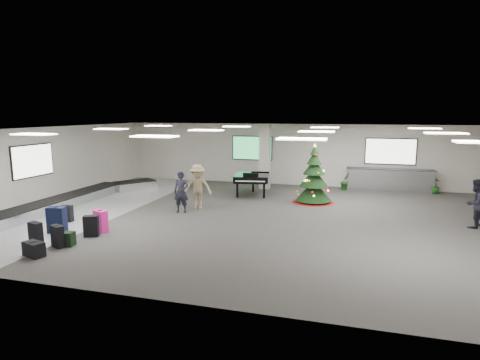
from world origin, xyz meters
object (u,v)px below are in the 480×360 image
(potted_plant_left, at_px, (345,181))
(traveler_a, at_px, (181,192))
(traveler_b, at_px, (198,187))
(baggage_carousel, at_px, (75,199))
(potted_plant_right, at_px, (435,185))
(christmas_tree, at_px, (314,182))
(traveler_bench, at_px, (475,204))
(pink_suitcase, at_px, (101,221))
(service_counter, at_px, (389,180))
(grand_piano, at_px, (252,178))

(potted_plant_left, bearing_deg, traveler_a, -132.91)
(traveler_a, height_order, traveler_b, traveler_b)
(baggage_carousel, relative_size, potted_plant_left, 11.20)
(potted_plant_right, bearing_deg, christmas_tree, -147.09)
(traveler_a, height_order, potted_plant_right, traveler_a)
(baggage_carousel, xyz_separation_m, traveler_bench, (15.03, 0.69, 0.60))
(christmas_tree, height_order, traveler_bench, christmas_tree)
(pink_suitcase, bearing_deg, potted_plant_right, 60.54)
(baggage_carousel, relative_size, traveler_bench, 5.94)
(christmas_tree, xyz_separation_m, potted_plant_right, (5.33, 3.45, -0.47))
(traveler_a, xyz_separation_m, traveler_bench, (10.20, 0.73, 0.02))
(christmas_tree, relative_size, potted_plant_left, 2.93)
(traveler_b, bearing_deg, baggage_carousel, 178.11)
(traveler_a, bearing_deg, traveler_bench, -2.68)
(potted_plant_left, bearing_deg, service_counter, 10.93)
(christmas_tree, bearing_deg, grand_piano, 164.99)
(traveler_bench, relative_size, potted_plant_left, 1.89)
(service_counter, xyz_separation_m, traveler_b, (-7.61, -6.07, 0.34))
(service_counter, xyz_separation_m, christmas_tree, (-3.32, -3.64, 0.32))
(pink_suitcase, height_order, traveler_bench, traveler_bench)
(traveler_b, xyz_separation_m, potted_plant_right, (9.63, 5.89, -0.49))
(pink_suitcase, bearing_deg, traveler_a, 85.42)
(pink_suitcase, xyz_separation_m, christmas_tree, (6.12, 6.21, 0.52))
(traveler_a, distance_m, traveler_b, 0.81)
(traveler_a, bearing_deg, service_counter, 33.48)
(service_counter, xyz_separation_m, grand_piano, (-6.21, -2.86, 0.26))
(christmas_tree, distance_m, traveler_b, 4.94)
(potted_plant_left, bearing_deg, potted_plant_right, 3.02)
(service_counter, relative_size, grand_piano, 1.84)
(traveler_b, height_order, potted_plant_right, traveler_b)
(service_counter, relative_size, traveler_b, 2.28)
(baggage_carousel, xyz_separation_m, potted_plant_left, (10.76, 6.33, 0.22))
(christmas_tree, xyz_separation_m, traveler_b, (-4.30, -2.44, 0.02))
(traveler_bench, xyz_separation_m, potted_plant_right, (-0.17, 5.86, -0.42))
(service_counter, bearing_deg, pink_suitcase, -133.78)
(baggage_carousel, distance_m, pink_suitcase, 4.62)
(service_counter, distance_m, potted_plant_left, 2.12)
(service_counter, bearing_deg, potted_plant_right, -5.27)
(traveler_bench, height_order, potted_plant_left, traveler_bench)
(potted_plant_left, height_order, potted_plant_right, potted_plant_left)
(pink_suitcase, relative_size, traveler_bench, 0.44)
(baggage_carousel, xyz_separation_m, christmas_tree, (9.52, 3.10, 0.65))
(pink_suitcase, height_order, potted_plant_left, potted_plant_left)
(traveler_a, bearing_deg, traveler_b, 54.03)
(pink_suitcase, relative_size, grand_piano, 0.33)
(christmas_tree, relative_size, traveler_bench, 1.55)
(service_counter, distance_m, traveler_a, 10.49)
(christmas_tree, xyz_separation_m, grand_piano, (-2.90, 0.78, -0.06))
(christmas_tree, bearing_deg, potted_plant_left, 69.10)
(traveler_a, distance_m, traveler_bench, 10.22)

